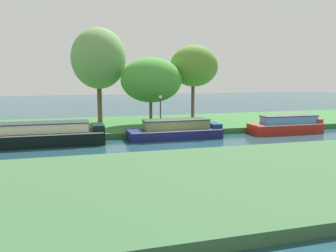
{
  "coord_description": "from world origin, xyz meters",
  "views": [
    {
      "loc": [
        -6.27,
        -21.13,
        4.33
      ],
      "look_at": [
        -0.02,
        1.2,
        0.9
      ],
      "focal_mm": 36.17,
      "sensor_mm": 36.0,
      "label": 1
    }
  ],
  "objects": [
    {
      "name": "navy_barge",
      "position": [
        0.55,
        1.2,
        0.58
      ],
      "size": [
        6.59,
        1.94,
        1.35
      ],
      "color": "#171A51",
      "rests_on": "ground_plane"
    },
    {
      "name": "riverbank_near",
      "position": [
        0.0,
        -9.0,
        0.2
      ],
      "size": [
        72.0,
        10.0,
        0.4
      ],
      "primitive_type": "cube",
      "color": "#395F39",
      "rests_on": "ground_plane"
    },
    {
      "name": "mooring_post_near",
      "position": [
        3.33,
        2.72,
        0.74
      ],
      "size": [
        0.16,
        0.16,
        0.67
      ],
      "primitive_type": "cylinder",
      "color": "#4C3B2D",
      "rests_on": "riverbank_far"
    },
    {
      "name": "black_cruiser",
      "position": [
        -9.77,
        1.2,
        0.68
      ],
      "size": [
        10.91,
        2.19,
        1.96
      ],
      "color": "black",
      "rests_on": "ground_plane"
    },
    {
      "name": "riverbank_far",
      "position": [
        0.0,
        7.0,
        0.2
      ],
      "size": [
        72.0,
        10.0,
        0.4
      ],
      "primitive_type": "cube",
      "color": "#346B32",
      "rests_on": "ground_plane"
    },
    {
      "name": "willow_tree_centre",
      "position": [
        -0.06,
        6.11,
        4.0
      ],
      "size": [
        5.05,
        3.77,
        5.44
      ],
      "color": "brown",
      "rests_on": "riverbank_far"
    },
    {
      "name": "lamp_post",
      "position": [
        0.03,
        3.53,
        2.0
      ],
      "size": [
        0.24,
        0.24,
        2.49
      ],
      "color": "#333338",
      "rests_on": "riverbank_far"
    },
    {
      "name": "red_narrowboat",
      "position": [
        9.5,
        1.2,
        0.6
      ],
      "size": [
        5.79,
        1.63,
        1.35
      ],
      "color": "#B52318",
      "rests_on": "ground_plane"
    },
    {
      "name": "ground_plane",
      "position": [
        0.0,
        0.0,
        0.0
      ],
      "size": [
        120.0,
        120.0,
        0.0
      ],
      "primitive_type": "plane",
      "color": "#1D404B"
    },
    {
      "name": "willow_tree_left",
      "position": [
        -4.12,
        8.06,
        5.76
      ],
      "size": [
        4.54,
        4.72,
        7.91
      ],
      "color": "brown",
      "rests_on": "riverbank_far"
    },
    {
      "name": "willow_tree_right",
      "position": [
        3.98,
        7.08,
        5.18
      ],
      "size": [
        4.26,
        3.52,
        6.58
      ],
      "color": "brown",
      "rests_on": "riverbank_far"
    }
  ]
}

